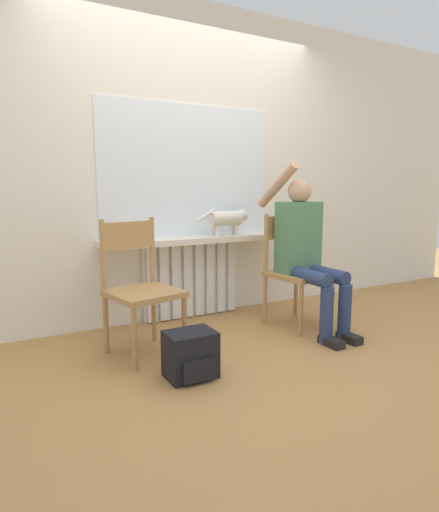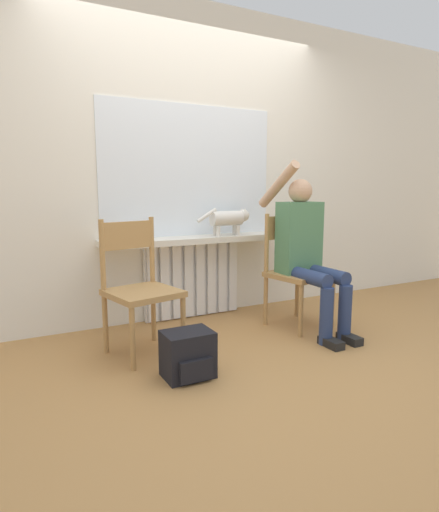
{
  "view_description": "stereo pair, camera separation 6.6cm",
  "coord_description": "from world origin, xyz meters",
  "px_view_note": "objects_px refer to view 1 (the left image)",
  "views": [
    {
      "loc": [
        -1.58,
        -2.24,
        1.14
      ],
      "look_at": [
        0.0,
        0.64,
        0.62
      ],
      "focal_mm": 30.0,
      "sensor_mm": 36.0,
      "label": 1
    },
    {
      "loc": [
        -1.52,
        -2.27,
        1.14
      ],
      "look_at": [
        0.0,
        0.64,
        0.62
      ],
      "focal_mm": 30.0,
      "sensor_mm": 36.0,
      "label": 2
    }
  ],
  "objects_px": {
    "person": "(306,247)",
    "backpack": "(191,355)",
    "chair_right": "(295,269)",
    "chair_left": "(140,286)",
    "cat": "(228,218)"
  },
  "relations": [
    {
      "from": "chair_left",
      "to": "cat",
      "type": "height_order",
      "value": "cat"
    },
    {
      "from": "chair_left",
      "to": "chair_right",
      "type": "bearing_deg",
      "value": -12.41
    },
    {
      "from": "person",
      "to": "backpack",
      "type": "distance_m",
      "value": 1.38
    },
    {
      "from": "person",
      "to": "cat",
      "type": "xyz_separation_m",
      "value": [
        -0.38,
        0.59,
        0.2
      ]
    },
    {
      "from": "chair_left",
      "to": "chair_right",
      "type": "height_order",
      "value": "same"
    },
    {
      "from": "chair_left",
      "to": "backpack",
      "type": "height_order",
      "value": "chair_left"
    },
    {
      "from": "cat",
      "to": "person",
      "type": "bearing_deg",
      "value": -57.37
    },
    {
      "from": "chair_left",
      "to": "person",
      "type": "height_order",
      "value": "person"
    },
    {
      "from": "chair_right",
      "to": "backpack",
      "type": "relative_size",
      "value": 3.15
    },
    {
      "from": "person",
      "to": "cat",
      "type": "height_order",
      "value": "person"
    },
    {
      "from": "cat",
      "to": "backpack",
      "type": "relative_size",
      "value": 1.7
    },
    {
      "from": "chair_right",
      "to": "cat",
      "type": "xyz_separation_m",
      "value": [
        -0.37,
        0.47,
        0.41
      ]
    },
    {
      "from": "chair_right",
      "to": "backpack",
      "type": "bearing_deg",
      "value": -166.8
    },
    {
      "from": "person",
      "to": "backpack",
      "type": "relative_size",
      "value": 4.57
    },
    {
      "from": "person",
      "to": "cat",
      "type": "distance_m",
      "value": 0.73
    }
  ]
}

